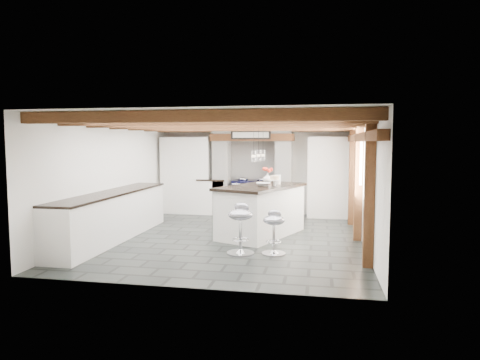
% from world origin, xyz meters
% --- Properties ---
extents(ground, '(6.00, 6.00, 0.00)m').
position_xyz_m(ground, '(0.00, 0.00, 0.00)').
color(ground, black).
rests_on(ground, ground).
extents(room_shell, '(6.00, 6.03, 6.00)m').
position_xyz_m(room_shell, '(-0.61, 1.42, 1.07)').
color(room_shell, white).
rests_on(room_shell, ground).
extents(range_cooker, '(1.00, 0.63, 0.99)m').
position_xyz_m(range_cooker, '(0.00, 2.68, 0.47)').
color(range_cooker, black).
rests_on(range_cooker, ground).
extents(kitchen_island, '(1.76, 2.29, 1.34)m').
position_xyz_m(kitchen_island, '(0.55, 0.31, 0.52)').
color(kitchen_island, white).
rests_on(kitchen_island, ground).
extents(bar_stool_near, '(0.48, 0.48, 0.74)m').
position_xyz_m(bar_stool_near, '(0.96, -1.14, 0.46)').
color(bar_stool_near, silver).
rests_on(bar_stool_near, ground).
extents(bar_stool_far, '(0.54, 0.54, 0.85)m').
position_xyz_m(bar_stool_far, '(0.42, -1.22, 0.53)').
color(bar_stool_far, silver).
rests_on(bar_stool_far, ground).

